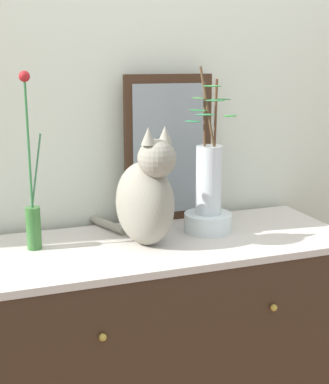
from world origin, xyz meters
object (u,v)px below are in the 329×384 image
at_px(cat_sitting, 146,197).
at_px(bowl_porcelain, 208,222).
at_px(mirror_leaning, 168,149).
at_px(sideboard, 165,346).
at_px(vase_glass_clear, 209,175).
at_px(vase_slim_green, 32,208).

height_order(cat_sitting, bowl_porcelain, cat_sitting).
bearing_deg(bowl_porcelain, cat_sitting, -166.53).
bearing_deg(mirror_leaning, sideboard, -113.02).
relative_size(sideboard, vase_glass_clear, 2.49).
bearing_deg(mirror_leaning, cat_sitting, -124.42).
xyz_separation_m(sideboard, vase_slim_green, (-0.45, 0.07, 0.57)).
bearing_deg(bowl_porcelain, vase_glass_clear, -121.16).
relative_size(vase_slim_green, vase_glass_clear, 1.11).
bearing_deg(cat_sitting, bowl_porcelain, 13.47).
bearing_deg(bowl_porcelain, sideboard, -165.70).
bearing_deg(mirror_leaning, bowl_porcelain, -65.73).
relative_size(mirror_leaning, vase_slim_green, 0.97).
bearing_deg(vase_glass_clear, bowl_porcelain, 58.84).
relative_size(bowl_porcelain, vase_glass_clear, 0.33).
distance_m(vase_slim_green, vase_glass_clear, 0.64).
distance_m(sideboard, vase_slim_green, 0.73).
xyz_separation_m(mirror_leaning, vase_slim_green, (-0.55, -0.17, -0.14)).
height_order(sideboard, bowl_porcelain, bowl_porcelain).
xyz_separation_m(cat_sitting, vase_slim_green, (-0.37, 0.09, -0.03)).
distance_m(sideboard, bowl_porcelain, 0.50).
xyz_separation_m(sideboard, bowl_porcelain, (0.19, 0.05, 0.46)).
relative_size(sideboard, vase_slim_green, 2.25).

